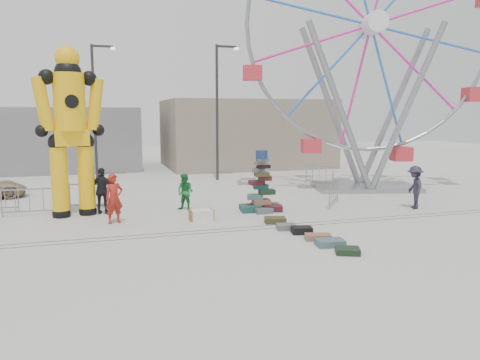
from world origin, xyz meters
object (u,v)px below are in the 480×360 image
object	(u,v)px
barricade_dummy_b	(30,202)
suitcase_tower	(261,194)
steamer_trunk	(201,215)
pedestrian_grey	(415,187)
pedestrian_black	(103,191)
ferris_wheel	(370,47)
pedestrian_green	(185,192)
barricade_wheel_back	(319,175)
barricade_dummy_c	(94,196)
pedestrian_red	(114,199)
lamp_post_left	(96,105)
lamp_post_right	(219,105)
crash_test_dummy	(71,125)
barricade_wheel_front	(334,193)

from	to	relation	value
barricade_dummy_b	suitcase_tower	bearing A→B (deg)	-10.47
steamer_trunk	pedestrian_grey	world-z (taller)	pedestrian_grey
pedestrian_black	ferris_wheel	bearing A→B (deg)	-157.61
ferris_wheel	pedestrian_green	bearing A→B (deg)	-150.18
barricade_wheel_back	pedestrian_green	world-z (taller)	pedestrian_green
barricade_dummy_c	barricade_wheel_back	size ratio (longest dim) A/B	1.00
barricade_dummy_c	pedestrian_red	world-z (taller)	pedestrian_red
ferris_wheel	lamp_post_left	bearing A→B (deg)	165.19
lamp_post_right	suitcase_tower	world-z (taller)	lamp_post_right
crash_test_dummy	barricade_dummy_b	world-z (taller)	crash_test_dummy
barricade_dummy_b	pedestrian_black	world-z (taller)	pedestrian_black
barricade_wheel_front	steamer_trunk	bearing A→B (deg)	139.18
lamp_post_right	barricade_dummy_b	bearing A→B (deg)	-141.35
barricade_wheel_front	pedestrian_green	bearing A→B (deg)	120.63
crash_test_dummy	pedestrian_green	xyz separation A→B (m)	(4.34, -0.22, -2.76)
lamp_post_left	barricade_dummy_c	distance (m)	9.94
ferris_wheel	barricade_wheel_back	distance (m)	7.33
suitcase_tower	steamer_trunk	distance (m)	2.97
ferris_wheel	pedestrian_black	size ratio (longest dim) A/B	8.06
lamp_post_right	barricade_wheel_back	world-z (taller)	lamp_post_right
ferris_wheel	crash_test_dummy	bearing A→B (deg)	-155.40
pedestrian_grey	barricade_wheel_front	bearing A→B (deg)	-98.28
pedestrian_red	pedestrian_black	xyz separation A→B (m)	(-0.38, 1.81, 0.01)
barricade_dummy_c	barricade_wheel_front	xyz separation A→B (m)	(10.02, -2.18, 0.00)
barricade_dummy_b	steamer_trunk	bearing A→B (deg)	-23.54
lamp_post_left	barricade_dummy_c	size ratio (longest dim) A/B	4.00
crash_test_dummy	barricade_dummy_c	size ratio (longest dim) A/B	3.35
suitcase_tower	barricade_wheel_back	bearing A→B (deg)	54.08
barricade_dummy_b	pedestrian_grey	xyz separation A→B (m)	(15.35, -3.17, 0.36)
lamp_post_left	barricade_wheel_back	xyz separation A→B (m)	(11.95, -5.53, -3.93)
crash_test_dummy	ferris_wheel	xyz separation A→B (m)	(14.54, 2.53, 3.83)
crash_test_dummy	pedestrian_grey	xyz separation A→B (m)	(13.67, -2.66, -2.62)
barricade_wheel_front	barricade_dummy_c	bearing A→B (deg)	116.03
steamer_trunk	barricade_wheel_back	xyz separation A→B (m)	(8.34, 6.96, 0.35)
pedestrian_green	pedestrian_grey	bearing A→B (deg)	26.46
lamp_post_right	crash_test_dummy	world-z (taller)	lamp_post_right
suitcase_tower	steamer_trunk	bearing A→B (deg)	-151.50
crash_test_dummy	ferris_wheel	world-z (taller)	ferris_wheel
ferris_wheel	barricade_dummy_b	distance (m)	17.71
suitcase_tower	pedestrian_green	size ratio (longest dim) A/B	1.64
barricade_dummy_b	pedestrian_green	distance (m)	6.07
suitcase_tower	barricade_wheel_back	xyz separation A→B (m)	(5.60, 5.91, -0.15)
barricade_wheel_back	suitcase_tower	bearing A→B (deg)	-64.89
steamer_trunk	pedestrian_black	world-z (taller)	pedestrian_black
ferris_wheel	pedestrian_red	bearing A→B (deg)	-147.08
lamp_post_right	steamer_trunk	world-z (taller)	lamp_post_right
lamp_post_left	barricade_dummy_b	bearing A→B (deg)	-105.22
lamp_post_right	ferris_wheel	distance (m)	9.16
steamer_trunk	barricade_dummy_b	distance (m)	6.85
suitcase_tower	pedestrian_grey	xyz separation A→B (m)	(6.36, -1.44, 0.21)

